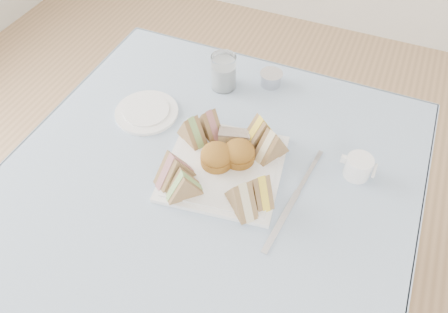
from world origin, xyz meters
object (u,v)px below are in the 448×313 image
at_px(table, 211,250).
at_px(water_glass, 224,72).
at_px(serving_plate, 224,168).
at_px(creamer_jug, 358,167).

relative_size(table, water_glass, 8.25).
distance_m(table, serving_plate, 0.38).
distance_m(water_glass, creamer_jug, 0.48).
bearing_deg(water_glass, serving_plate, -66.63).
xyz_separation_m(table, creamer_jug, (0.34, 0.16, 0.41)).
distance_m(table, water_glass, 0.56).
relative_size(serving_plate, creamer_jug, 4.40).
relative_size(serving_plate, water_glass, 2.65).
distance_m(table, creamer_jug, 0.55).
xyz_separation_m(serving_plate, water_glass, (-0.13, 0.30, 0.05)).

